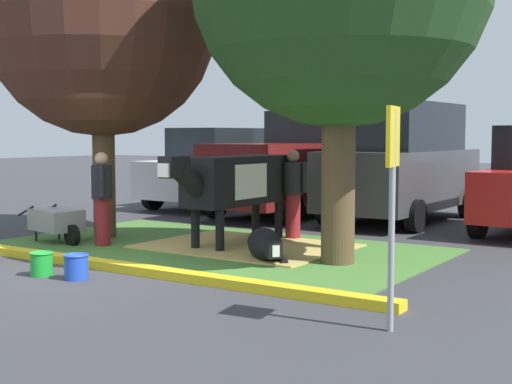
% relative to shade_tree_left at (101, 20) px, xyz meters
% --- Properties ---
extents(ground_plane, '(80.00, 80.00, 0.00)m').
position_rel_shade_tree_left_xyz_m(ground_plane, '(1.97, -2.27, -3.86)').
color(ground_plane, '#38383D').
extents(grass_island, '(7.15, 4.21, 0.02)m').
position_rel_shade_tree_left_xyz_m(grass_island, '(2.34, 0.12, -3.85)').
color(grass_island, '#477A33').
rests_on(grass_island, ground).
extents(curb_yellow, '(8.35, 0.24, 0.12)m').
position_rel_shade_tree_left_xyz_m(curb_yellow, '(2.34, -2.13, -3.80)').
color(curb_yellow, yellow).
rests_on(curb_yellow, ground).
extents(hay_bedding, '(3.23, 2.44, 0.04)m').
position_rel_shade_tree_left_xyz_m(hay_bedding, '(2.76, 0.45, -3.83)').
color(hay_bedding, tan).
rests_on(hay_bedding, ground).
extents(shade_tree_left, '(4.11, 4.11, 5.93)m').
position_rel_shade_tree_left_xyz_m(shade_tree_left, '(0.00, 0.00, 0.00)').
color(shade_tree_left, brown).
rests_on(shade_tree_left, ground).
extents(cow_holstein, '(0.73, 3.14, 1.54)m').
position_rel_shade_tree_left_xyz_m(cow_holstein, '(2.49, 0.55, -2.78)').
color(cow_holstein, black).
rests_on(cow_holstein, ground).
extents(calf_lying, '(1.15, 1.16, 0.48)m').
position_rel_shade_tree_left_xyz_m(calf_lying, '(3.67, -0.37, -3.62)').
color(calf_lying, black).
rests_on(calf_lying, ground).
extents(person_handler, '(0.41, 0.40, 1.57)m').
position_rel_shade_tree_left_xyz_m(person_handler, '(0.70, -0.74, -3.02)').
color(person_handler, maroon).
rests_on(person_handler, ground).
extents(person_visitor_near, '(0.53, 0.34, 1.59)m').
position_rel_shade_tree_left_xyz_m(person_visitor_near, '(2.98, 1.61, -3.01)').
color(person_visitor_near, maroon).
rests_on(person_visitor_near, ground).
extents(person_visitor_far, '(0.34, 0.50, 1.58)m').
position_rel_shade_tree_left_xyz_m(person_visitor_far, '(4.24, 1.05, -3.01)').
color(person_visitor_far, black).
rests_on(person_visitor_far, ground).
extents(wheelbarrow, '(1.62, 0.79, 0.63)m').
position_rel_shade_tree_left_xyz_m(wheelbarrow, '(-0.21, -0.91, -3.47)').
color(wheelbarrow, gray).
rests_on(wheelbarrow, ground).
extents(parking_sign, '(0.12, 0.44, 2.12)m').
position_rel_shade_tree_left_xyz_m(parking_sign, '(6.67, -2.85, -2.37)').
color(parking_sign, '#99999E').
rests_on(parking_sign, ground).
extents(bucket_green, '(0.31, 0.31, 0.31)m').
position_rel_shade_tree_left_xyz_m(bucket_green, '(1.80, -2.92, -3.70)').
color(bucket_green, green).
rests_on(bucket_green, ground).
extents(bucket_blue, '(0.33, 0.33, 0.33)m').
position_rel_shade_tree_left_xyz_m(bucket_blue, '(2.37, -2.83, -3.69)').
color(bucket_blue, blue).
rests_on(bucket_blue, ground).
extents(hatchback_white, '(2.11, 4.44, 2.02)m').
position_rel_shade_tree_left_xyz_m(hatchback_white, '(-1.58, 5.51, -2.87)').
color(hatchback_white, silver).
rests_on(hatchback_white, ground).
extents(pickup_truck_maroon, '(2.32, 5.45, 2.42)m').
position_rel_shade_tree_left_xyz_m(pickup_truck_maroon, '(0.93, 5.31, -2.74)').
color(pickup_truck_maroon, maroon).
rests_on(pickup_truck_maroon, ground).
extents(suv_dark_grey, '(2.21, 4.65, 2.52)m').
position_rel_shade_tree_left_xyz_m(suv_dark_grey, '(3.53, 5.20, -2.59)').
color(suv_dark_grey, '#3D3D42').
rests_on(suv_dark_grey, ground).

